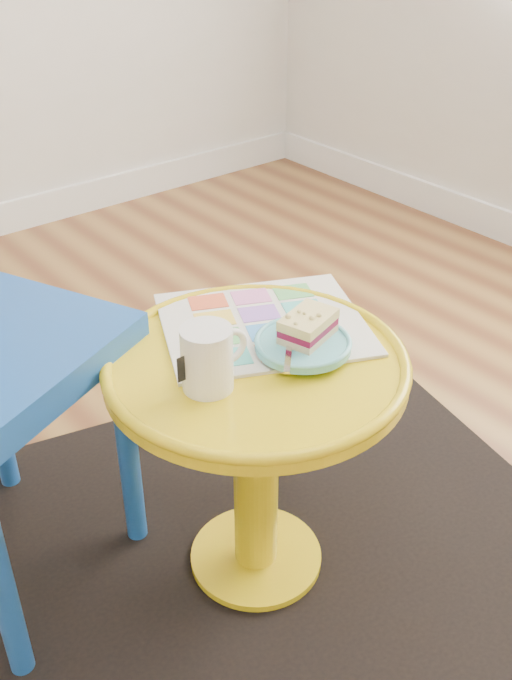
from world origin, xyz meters
TOP-DOWN VIEW (x-y plane):
  - rug at (0.33, 0.17)m, footprint 1.52×1.37m
  - side_table at (0.33, 0.17)m, footprint 0.51×0.51m
  - newspaper at (0.41, 0.25)m, footprint 0.45×0.42m
  - mug at (0.23, 0.16)m, footprint 0.12×0.08m
  - plate at (0.40, 0.13)m, footprint 0.16×0.16m
  - cake_slice at (0.42, 0.14)m, footprint 0.11×0.09m
  - fork at (0.37, 0.13)m, footprint 0.11×0.11m

SIDE VIEW (x-z plane):
  - rug at x=0.33m, z-range 0.00..0.01m
  - side_table at x=0.33m, z-range 0.11..0.59m
  - newspaper at x=0.41m, z-range 0.48..0.49m
  - plate at x=0.40m, z-range 0.49..0.51m
  - fork at x=0.37m, z-range 0.51..0.51m
  - cake_slice at x=0.42m, z-range 0.51..0.55m
  - mug at x=0.23m, z-range 0.49..0.59m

